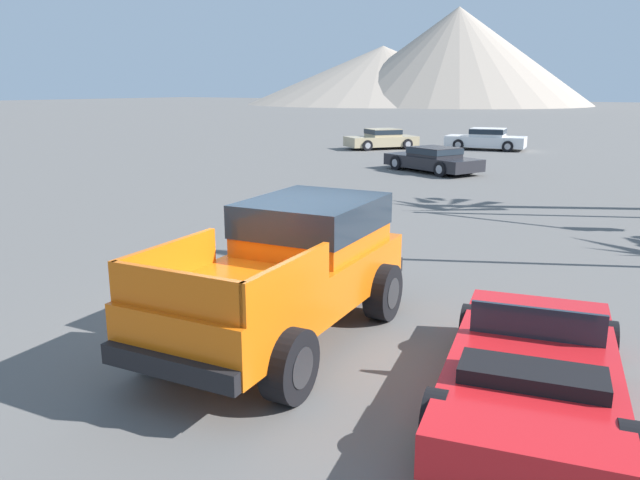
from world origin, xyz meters
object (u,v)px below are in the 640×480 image
at_px(parked_car_tan, 382,139).
at_px(orange_pickup_truck, 293,263).
at_px(parked_car_white, 486,139).
at_px(parked_car_dark, 433,159).
at_px(red_convertible_car, 533,372).

bearing_deg(parked_car_tan, orange_pickup_truck, 152.06).
bearing_deg(orange_pickup_truck, parked_car_white, 96.97).
relative_size(parked_car_white, parked_car_dark, 1.00).
distance_m(orange_pickup_truck, parked_car_white, 29.83).
distance_m(red_convertible_car, parked_car_dark, 20.52).
bearing_deg(parked_car_white, parked_car_dark, 177.58).
xyz_separation_m(red_convertible_car, parked_car_dark, (-8.93, 18.47, 0.15)).
bearing_deg(parked_car_dark, parked_car_white, 29.20).
relative_size(orange_pickup_truck, parked_car_white, 1.11).
relative_size(orange_pickup_truck, parked_car_tan, 1.19).
relative_size(red_convertible_car, parked_car_dark, 0.97).
bearing_deg(orange_pickup_truck, parked_car_tan, 108.71).
xyz_separation_m(red_convertible_car, parked_car_tan, (-15.55, 26.54, 0.19)).
relative_size(red_convertible_car, parked_car_white, 0.97).
height_order(red_convertible_car, parked_car_tan, parked_car_tan).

